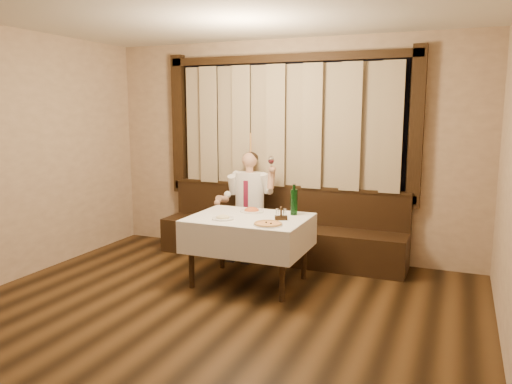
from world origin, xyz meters
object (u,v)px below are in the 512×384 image
at_px(pizza, 268,224).
at_px(green_bottle, 294,202).
at_px(pasta_red, 252,209).
at_px(cruet_caddy, 281,215).
at_px(dining_table, 249,226).
at_px(banquette, 280,235).
at_px(seated_man, 248,196).
at_px(pasta_cream, 223,216).

xyz_separation_m(pizza, green_bottle, (0.09, 0.58, 0.14)).
xyz_separation_m(pasta_red, cruet_caddy, (0.45, -0.27, 0.01)).
height_order(dining_table, cruet_caddy, cruet_caddy).
xyz_separation_m(banquette, green_bottle, (0.42, -0.74, 0.60)).
relative_size(pizza, seated_man, 0.22).
relative_size(banquette, pizza, 10.64).
bearing_deg(banquette, pasta_red, -95.70).
bearing_deg(banquette, green_bottle, -60.31).
bearing_deg(pasta_cream, seated_man, 100.15).
distance_m(pizza, seated_man, 1.44).
bearing_deg(green_bottle, cruet_caddy, -98.78).
relative_size(dining_table, pasta_cream, 5.34).
relative_size(banquette, dining_table, 2.52).
xyz_separation_m(pasta_cream, green_bottle, (0.63, 0.50, 0.12)).
distance_m(dining_table, pasta_cream, 0.33).
distance_m(green_bottle, seated_man, 1.06).
distance_m(green_bottle, cruet_caddy, 0.32).
xyz_separation_m(green_bottle, cruet_caddy, (-0.05, -0.30, -0.10)).
bearing_deg(pizza, cruet_caddy, 82.03).
bearing_deg(pizza, green_bottle, 81.61).
bearing_deg(dining_table, pizza, -41.08).
distance_m(pizza, green_bottle, 0.60).
bearing_deg(pizza, pasta_cream, 172.06).
distance_m(dining_table, pizza, 0.46).
bearing_deg(pizza, seated_man, 121.52).
bearing_deg(banquette, dining_table, -90.00).
height_order(green_bottle, cruet_caddy, green_bottle).
bearing_deg(pizza, pasta_red, 126.86).
relative_size(banquette, seated_man, 2.33).
bearing_deg(dining_table, pasta_cream, -134.51).
distance_m(pizza, pasta_red, 0.69).
height_order(pasta_red, seated_man, seated_man).
bearing_deg(cruet_caddy, pasta_red, 124.60).
height_order(banquette, pasta_cream, banquette).
distance_m(banquette, pizza, 1.43).
bearing_deg(pasta_red, cruet_caddy, -30.50).
bearing_deg(pasta_red, dining_table, -73.39).
bearing_deg(pasta_red, pizza, -53.14).
bearing_deg(pasta_red, pasta_cream, -106.00).
xyz_separation_m(pasta_red, pasta_cream, (-0.14, -0.47, -0.00)).
height_order(pasta_red, cruet_caddy, cruet_caddy).
height_order(banquette, seated_man, seated_man).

